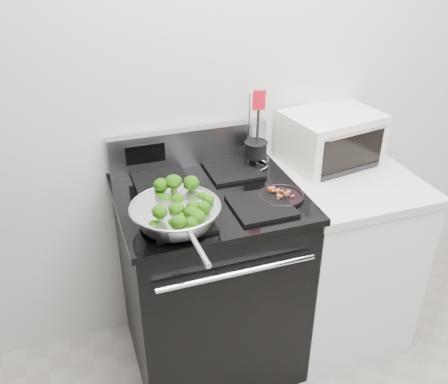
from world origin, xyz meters
name	(u,v)px	position (x,y,z in m)	size (l,w,h in m)	color
back_wall	(248,74)	(0.00, 1.75, 1.35)	(4.00, 0.02, 2.70)	silver
gas_range	(210,278)	(-0.30, 1.41, 0.49)	(0.79, 0.69, 1.13)	black
counter	(337,255)	(0.39, 1.41, 0.46)	(0.62, 0.68, 0.92)	white
skillet	(176,213)	(-0.49, 1.23, 1.00)	(0.35, 0.56, 0.07)	silver
broccoli_pile	(175,209)	(-0.49, 1.23, 1.02)	(0.28, 0.28, 0.10)	black
bacon_plate	(281,194)	(-0.02, 1.29, 0.97)	(0.19, 0.19, 0.04)	black
utensil_holder	(256,153)	(-0.01, 1.60, 1.02)	(0.12, 0.12, 0.38)	silver
toaster_oven	(331,138)	(0.38, 1.59, 1.04)	(0.48, 0.39, 0.25)	silver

